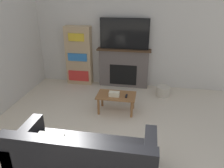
# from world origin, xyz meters

# --- Properties ---
(wall_back) EXTENTS (5.59, 0.06, 2.70)m
(wall_back) POSITION_xyz_m (0.00, 4.25, 1.35)
(wall_back) COLOR beige
(wall_back) RESTS_ON ground_plane
(fireplace) EXTENTS (1.41, 0.28, 1.04)m
(fireplace) POSITION_xyz_m (0.09, 4.10, 0.53)
(fireplace) COLOR #605651
(fireplace) RESTS_ON ground_plane
(tv) EXTENTS (1.26, 0.03, 0.78)m
(tv) POSITION_xyz_m (0.09, 4.08, 1.44)
(tv) COLOR black
(tv) RESTS_ON fireplace
(couch) EXTENTS (1.89, 0.87, 0.90)m
(couch) POSITION_xyz_m (-0.03, 0.74, 0.31)
(couch) COLOR black
(couch) RESTS_ON ground_plane
(coffee_table) EXTENTS (0.82, 0.49, 0.40)m
(coffee_table) POSITION_xyz_m (0.11, 2.68, 0.34)
(coffee_table) COLOR brown
(coffee_table) RESTS_ON ground_plane
(tissue_box) EXTENTS (0.22, 0.12, 0.10)m
(tissue_box) POSITION_xyz_m (0.08, 2.60, 0.45)
(tissue_box) COLOR beige
(tissue_box) RESTS_ON coffee_table
(remote_control) EXTENTS (0.04, 0.15, 0.02)m
(remote_control) POSITION_xyz_m (0.33, 2.64, 0.41)
(remote_control) COLOR black
(remote_control) RESTS_ON coffee_table
(bookshelf) EXTENTS (0.69, 0.29, 1.60)m
(bookshelf) POSITION_xyz_m (-1.15, 4.08, 0.80)
(bookshelf) COLOR tan
(bookshelf) RESTS_ON ground_plane
(storage_basket) EXTENTS (0.34, 0.34, 0.25)m
(storage_basket) POSITION_xyz_m (1.15, 3.65, 0.12)
(storage_basket) COLOR #BCB29E
(storage_basket) RESTS_ON ground_plane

